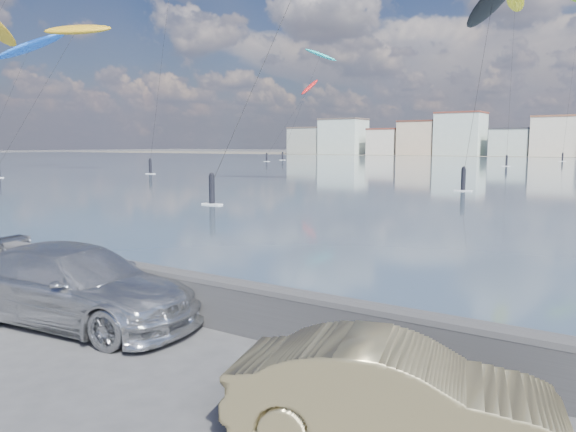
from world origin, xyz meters
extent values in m
plane|color=#333335|center=(0.00, 0.00, 0.00)|extent=(700.00, 700.00, 0.00)
cube|color=#28282B|center=(0.00, 2.70, 0.45)|extent=(400.00, 0.35, 0.90)
cylinder|color=#28282B|center=(0.00, 2.70, 0.90)|extent=(400.00, 0.36, 0.36)
cube|color=gray|center=(-112.00, 186.00, 5.00)|extent=(14.00, 11.00, 10.00)
cube|color=#4C423D|center=(-112.00, 186.00, 10.30)|extent=(14.28, 11.22, 0.60)
cube|color=#B7C6BC|center=(-96.50, 186.00, 6.50)|extent=(16.00, 12.00, 13.00)
cube|color=#4C423D|center=(-96.50, 186.00, 13.30)|extent=(16.32, 12.24, 0.60)
cube|color=beige|center=(-79.00, 186.00, 4.50)|extent=(11.00, 10.00, 9.00)
cube|color=brown|center=(-79.00, 186.00, 9.30)|extent=(11.22, 10.20, 0.60)
cube|color=#CCB293|center=(-66.00, 186.00, 5.75)|extent=(13.00, 11.00, 11.50)
cube|color=#562D23|center=(-66.00, 186.00, 11.80)|extent=(13.26, 11.22, 0.60)
cube|color=#B7C6BC|center=(-51.50, 186.00, 7.00)|extent=(15.00, 12.00, 14.00)
cube|color=brown|center=(-51.50, 186.00, 14.30)|extent=(15.30, 12.24, 0.60)
cube|color=#B7C6BC|center=(-35.00, 186.00, 4.25)|extent=(12.00, 10.00, 8.50)
cube|color=#2D2D33|center=(-35.00, 186.00, 8.80)|extent=(12.24, 10.20, 0.60)
cube|color=beige|center=(-21.50, 186.00, 6.00)|extent=(14.00, 11.00, 12.00)
cube|color=brown|center=(-21.50, 186.00, 12.30)|extent=(14.28, 11.22, 0.60)
imported|color=#B2B4B9|center=(-2.43, 1.26, 0.80)|extent=(5.80, 3.03, 1.61)
imported|color=tan|center=(4.92, 0.48, 0.66)|extent=(4.25, 2.49, 1.32)
ellipsoid|color=black|center=(-7.16, 50.27, 17.12)|extent=(8.26, 8.63, 4.45)
cube|color=white|center=(-5.88, 39.06, 0.05)|extent=(1.40, 0.42, 0.08)
cylinder|color=black|center=(-5.88, 39.06, 0.95)|extent=(0.36, 0.36, 1.70)
sphere|color=black|center=(-5.88, 39.06, 1.85)|extent=(0.28, 0.28, 0.28)
cylinder|color=black|center=(-6.52, 44.67, 9.21)|extent=(1.30, 11.24, 15.84)
cube|color=white|center=(-15.58, 20.18, 0.05)|extent=(1.40, 0.42, 0.08)
cylinder|color=black|center=(-15.58, 20.18, 0.95)|extent=(0.36, 0.36, 1.70)
sphere|color=black|center=(-15.58, 20.18, 1.85)|extent=(0.28, 0.28, 0.28)
cylinder|color=black|center=(-14.16, 26.78, 13.28)|extent=(2.89, 13.24, 23.98)
ellipsoid|color=blue|center=(-72.77, 44.33, 18.30)|extent=(10.22, 8.82, 5.00)
cylinder|color=black|center=(-73.03, 40.24, 9.80)|extent=(0.56, 8.20, 17.01)
ellipsoid|color=yellow|center=(-18.20, 107.98, 30.22)|extent=(3.65, 10.57, 3.53)
cube|color=white|center=(-15.33, 94.61, 0.05)|extent=(1.40, 0.42, 0.08)
cylinder|color=black|center=(-15.33, 94.61, 0.95)|extent=(0.36, 0.36, 1.70)
sphere|color=black|center=(-15.33, 94.61, 1.85)|extent=(0.28, 0.28, 0.28)
cylinder|color=black|center=(-16.76, 101.29, 15.76)|extent=(2.91, 13.41, 28.93)
cube|color=white|center=(-11.88, 131.13, 0.05)|extent=(1.40, 0.42, 0.08)
cylinder|color=black|center=(-11.88, 131.13, 0.95)|extent=(0.36, 0.36, 1.70)
sphere|color=black|center=(-11.88, 131.13, 1.85)|extent=(0.28, 0.28, 0.28)
cylinder|color=black|center=(-11.47, 134.45, 18.38)|extent=(0.85, 6.68, 34.16)
ellipsoid|color=#BF8C19|center=(-56.89, 41.03, 18.40)|extent=(10.55, 5.90, 2.37)
cylinder|color=black|center=(-55.64, 34.60, 9.85)|extent=(2.53, 12.88, 17.12)
cube|color=white|center=(-46.47, 43.24, 0.05)|extent=(1.40, 0.42, 0.08)
cylinder|color=black|center=(-46.47, 43.24, 0.95)|extent=(0.36, 0.36, 1.70)
sphere|color=black|center=(-46.47, 43.24, 1.85)|extent=(0.28, 0.28, 0.28)
cylinder|color=black|center=(-47.43, 46.35, 13.04)|extent=(1.95, 6.25, 23.49)
ellipsoid|color=red|center=(-63.66, 108.76, 17.13)|extent=(2.85, 7.98, 5.38)
cube|color=white|center=(-65.31, 93.73, 0.05)|extent=(1.40, 0.42, 0.08)
cylinder|color=black|center=(-65.31, 93.73, 0.95)|extent=(0.36, 0.36, 1.70)
sphere|color=black|center=(-65.31, 93.73, 1.85)|extent=(0.28, 0.28, 0.28)
cylinder|color=black|center=(-64.48, 101.25, 9.21)|extent=(1.68, 15.05, 15.85)
ellipsoid|color=#19BFBF|center=(-68.19, 121.14, 26.50)|extent=(9.17, 4.23, 4.31)
cube|color=white|center=(-69.06, 105.25, 0.05)|extent=(1.40, 0.42, 0.08)
cylinder|color=black|center=(-69.06, 105.25, 0.95)|extent=(0.36, 0.36, 1.70)
sphere|color=black|center=(-69.06, 105.25, 1.85)|extent=(0.28, 0.28, 0.28)
cylinder|color=black|center=(-68.62, 113.20, 13.90)|extent=(0.90, 15.92, 25.22)
camera|label=1|loc=(7.51, -5.63, 3.68)|focal=35.00mm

